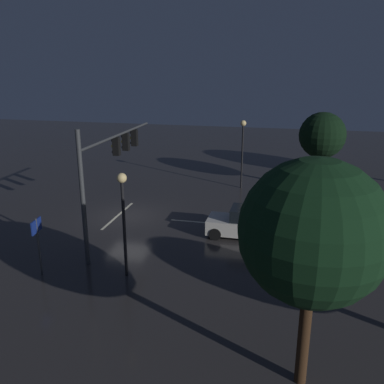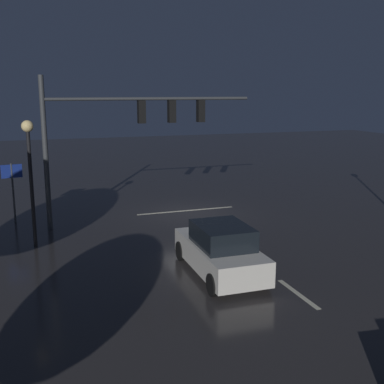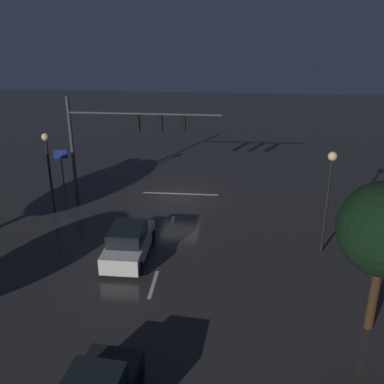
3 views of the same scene
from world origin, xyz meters
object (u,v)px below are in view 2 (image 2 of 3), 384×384
car_approaching (220,250)px  street_lamp_right_kerb (30,159)px  route_sign (12,180)px  traffic_signal_assembly (126,123)px

car_approaching → street_lamp_right_kerb: bearing=-40.8°
route_sign → car_approaching: bearing=126.5°
car_approaching → route_sign: route_sign is taller
traffic_signal_assembly → car_approaching: bearing=102.4°
car_approaching → route_sign: (6.48, -8.77, 1.18)m
traffic_signal_assembly → route_sign: bearing=-17.9°
traffic_signal_assembly → route_sign: traffic_signal_assembly is taller
street_lamp_right_kerb → route_sign: street_lamp_right_kerb is taller
traffic_signal_assembly → route_sign: (4.90, -1.59, -2.54)m
traffic_signal_assembly → street_lamp_right_kerb: 4.82m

